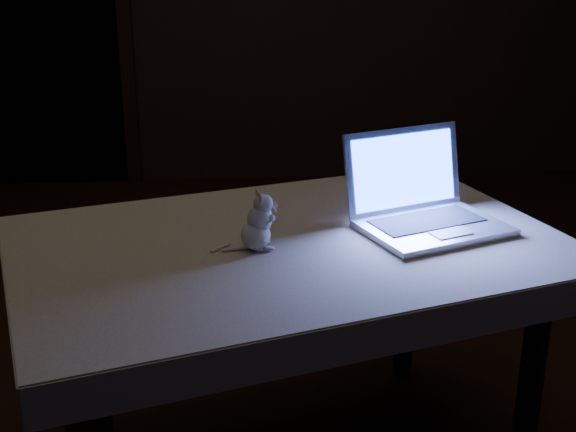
{
  "coord_description": "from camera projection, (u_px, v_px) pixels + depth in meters",
  "views": [
    {
      "loc": [
        -0.01,
        -2.19,
        1.45
      ],
      "look_at": [
        0.13,
        -0.35,
        0.77
      ],
      "focal_mm": 48.0,
      "sensor_mm": 36.0,
      "label": 1
    }
  ],
  "objects": [
    {
      "name": "doorway",
      "position": [
        38.0,
        6.0,
        4.45
      ],
      "size": [
        1.06,
        0.36,
        2.13
      ],
      "primitive_type": null,
      "color": "black",
      "rests_on": "back_wall"
    },
    {
      "name": "plush_mouse",
      "position": [
        255.0,
        221.0,
        1.91
      ],
      "size": [
        0.14,
        0.14,
        0.15
      ],
      "primitive_type": null,
      "rotation": [
        0.0,
        0.0,
        0.33
      ],
      "color": "silver",
      "rests_on": "tablecloth"
    },
    {
      "name": "laptop",
      "position": [
        436.0,
        187.0,
        2.01
      ],
      "size": [
        0.46,
        0.43,
        0.25
      ],
      "primitive_type": null,
      "rotation": [
        0.0,
        0.0,
        0.37
      ],
      "color": "silver",
      "rests_on": "tablecloth"
    },
    {
      "name": "floor",
      "position": [
        239.0,
        400.0,
        2.55
      ],
      "size": [
        5.0,
        5.0,
        0.0
      ],
      "primitive_type": "plane",
      "color": "black",
      "rests_on": "ground"
    },
    {
      "name": "tablecloth",
      "position": [
        299.0,
        261.0,
        1.99
      ],
      "size": [
        1.64,
        1.37,
        0.09
      ],
      "primitive_type": null,
      "rotation": [
        0.0,
        0.0,
        0.37
      ],
      "color": "beige",
      "rests_on": "table"
    },
    {
      "name": "table",
      "position": [
        289.0,
        360.0,
        2.12
      ],
      "size": [
        1.49,
        1.19,
        0.7
      ],
      "primitive_type": null,
      "rotation": [
        0.0,
        0.0,
        0.3
      ],
      "color": "black",
      "rests_on": "floor"
    }
  ]
}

